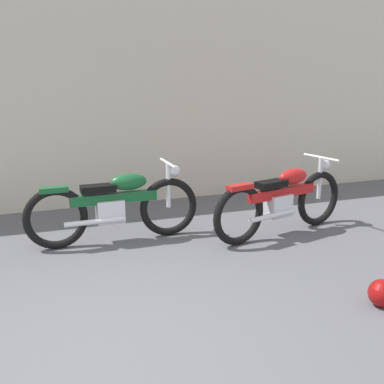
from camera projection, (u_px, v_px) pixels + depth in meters
The scene contains 5 objects.
ground_plane at pixel (103, 358), 3.64m from camera, with size 40.00×40.00×0.00m, color #56565B.
building_wall at pixel (52, 100), 7.23m from camera, with size 18.00×0.30×3.40m, color beige.
helmet at pixel (382, 293), 4.42m from camera, with size 0.26×0.26×0.26m, color maroon.
motorcycle_green at pixel (116, 206), 6.00m from camera, with size 2.23×0.62×1.00m.
motorcycle_red at pixel (282, 200), 6.28m from camera, with size 2.18×0.79×1.00m.
Camera 1 is at (-0.42, -3.25, 2.16)m, focal length 44.21 mm.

